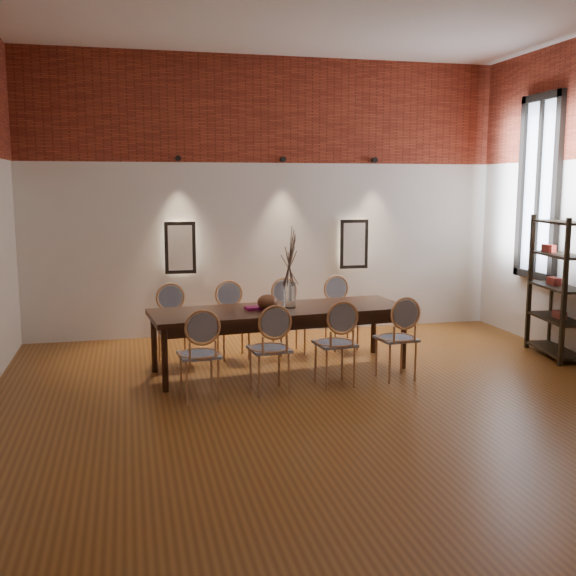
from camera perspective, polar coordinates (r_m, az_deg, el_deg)
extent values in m
cube|color=brown|center=(6.88, 4.46, -9.88)|extent=(7.00, 7.00, 0.02)
cube|color=silver|center=(9.96, -1.73, 7.66)|extent=(7.00, 0.10, 4.00)
cube|color=maroon|center=(9.95, -1.68, 14.87)|extent=(7.00, 0.02, 1.50)
cube|color=#FFEAC6|center=(9.72, -9.13, 3.39)|extent=(0.36, 0.06, 0.66)
cube|color=#FFEAC6|center=(10.25, 5.56, 3.73)|extent=(0.36, 0.06, 0.66)
cylinder|color=black|center=(9.66, -9.29, 10.78)|extent=(0.08, 0.10, 0.08)
cylinder|color=black|center=(9.88, -0.43, 10.84)|extent=(0.08, 0.10, 0.08)
cylinder|color=black|center=(10.29, 7.32, 10.69)|extent=(0.08, 0.10, 0.08)
cube|color=silver|center=(9.87, 20.53, 7.98)|extent=(0.02, 0.78, 2.38)
cube|color=black|center=(9.86, 20.44, 7.98)|extent=(0.08, 0.90, 2.50)
cube|color=black|center=(9.86, 20.44, 7.98)|extent=(0.06, 0.06, 2.40)
cube|color=#34190E|center=(7.98, -0.67, -4.37)|extent=(3.09, 1.26, 0.75)
cylinder|color=silver|center=(7.92, 0.14, -0.60)|extent=(0.14, 0.14, 0.30)
ellipsoid|color=brown|center=(7.79, -1.74, -1.21)|extent=(0.24, 0.24, 0.18)
cube|color=#7B0D4A|center=(7.86, -2.67, -1.69)|extent=(0.28, 0.20, 0.03)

